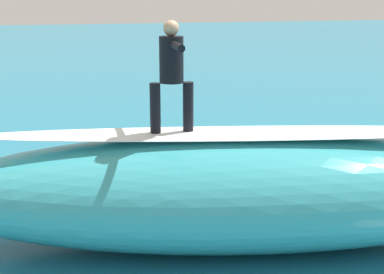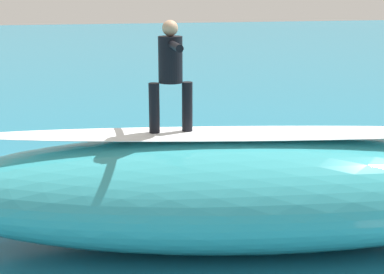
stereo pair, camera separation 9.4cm
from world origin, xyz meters
name	(u,v)px [view 1 (the left image)]	position (x,y,z in m)	size (l,w,h in m)	color
ground_plane	(217,199)	(0.00, 0.00, 0.00)	(120.00, 120.00, 0.00)	teal
wave_crest	(239,191)	(0.26, 2.03, 0.90)	(9.69, 2.61, 1.80)	teal
wave_foam_lip	(240,133)	(0.26, 2.03, 1.84)	(8.24, 0.91, 0.08)	white
surfboard_riding	(172,134)	(1.28, 1.82, 1.84)	(1.91, 0.49, 0.08)	silver
surfer_riding	(171,68)	(1.28, 1.82, 2.85)	(0.67, 1.59, 1.67)	black
surfboard_paddling	(206,180)	(-0.08, -1.09, 0.04)	(2.19, 0.57, 0.08)	silver
surfer_paddling	(212,172)	(-0.21, -1.04, 0.21)	(1.70, 0.82, 0.32)	black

